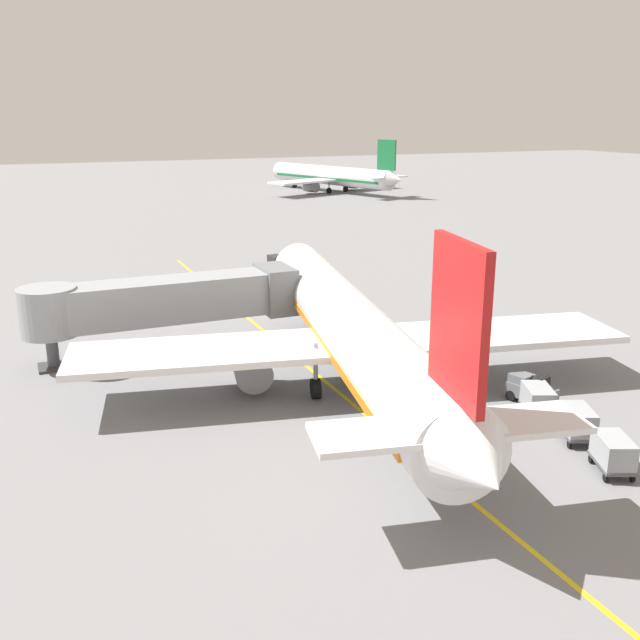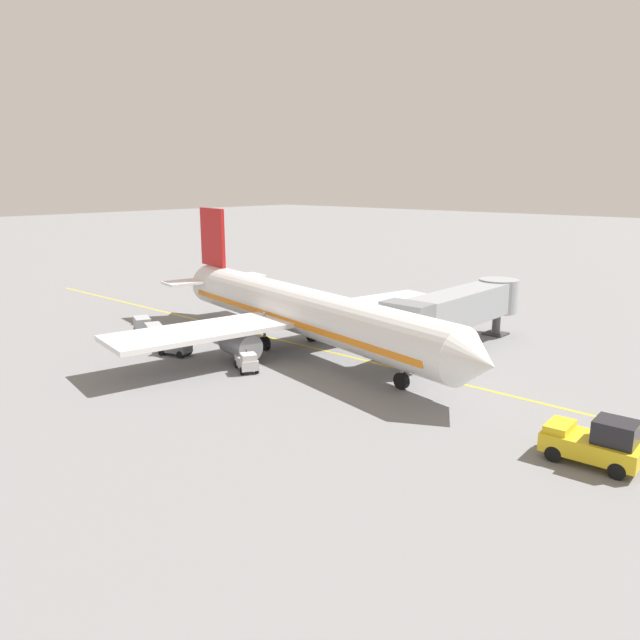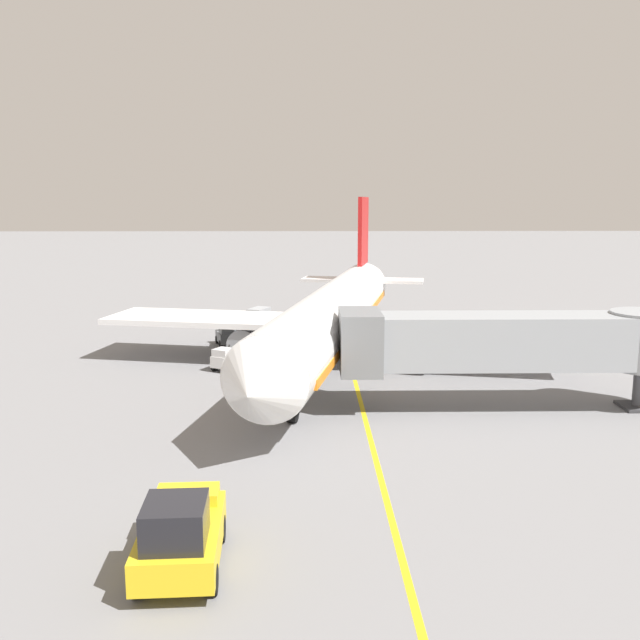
{
  "view_description": "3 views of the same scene",
  "coord_description": "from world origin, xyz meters",
  "px_view_note": "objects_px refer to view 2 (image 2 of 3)",
  "views": [
    {
      "loc": [
        -15.37,
        -32.19,
        14.64
      ],
      "look_at": [
        1.62,
        6.99,
        2.24
      ],
      "focal_mm": 40.2,
      "sensor_mm": 36.0,
      "label": 1
    },
    {
      "loc": [
        35.32,
        34.23,
        13.35
      ],
      "look_at": [
        3.85,
        6.14,
        3.63
      ],
      "focal_mm": 34.47,
      "sensor_mm": 36.0,
      "label": 2
    },
    {
      "loc": [
        2.71,
        43.78,
        10.24
      ],
      "look_at": [
        2.03,
        4.96,
        3.51
      ],
      "focal_mm": 38.35,
      "sensor_mm": 36.0,
      "label": 3
    }
  ],
  "objects_px": {
    "parked_airliner": "(301,311)",
    "ground_crew_wing_walker": "(250,347)",
    "baggage_tug_lead": "(176,346)",
    "baggage_cart_second_in_train": "(154,332)",
    "baggage_cart_third_in_train": "(142,324)",
    "baggage_cart_front": "(173,338)",
    "pushback_tractor": "(595,442)",
    "baggage_tug_trailing": "(247,361)",
    "jet_bridge": "(459,308)"
  },
  "relations": [
    {
      "from": "parked_airliner",
      "to": "jet_bridge",
      "type": "height_order",
      "value": "parked_airliner"
    },
    {
      "from": "baggage_cart_second_in_train",
      "to": "baggage_cart_third_in_train",
      "type": "bearing_deg",
      "value": -104.95
    },
    {
      "from": "jet_bridge",
      "to": "ground_crew_wing_walker",
      "type": "height_order",
      "value": "jet_bridge"
    },
    {
      "from": "jet_bridge",
      "to": "pushback_tractor",
      "type": "bearing_deg",
      "value": 48.02
    },
    {
      "from": "pushback_tractor",
      "to": "baggage_cart_second_in_train",
      "type": "height_order",
      "value": "pushback_tractor"
    },
    {
      "from": "pushback_tractor",
      "to": "baggage_tug_trailing",
      "type": "xyz_separation_m",
      "value": [
        1.31,
        -23.43,
        -0.39
      ]
    },
    {
      "from": "baggage_tug_lead",
      "to": "baggage_cart_front",
      "type": "distance_m",
      "value": 1.87
    },
    {
      "from": "pushback_tractor",
      "to": "baggage_tug_lead",
      "type": "bearing_deg",
      "value": -85.68
    },
    {
      "from": "pushback_tractor",
      "to": "baggage_cart_front",
      "type": "height_order",
      "value": "pushback_tractor"
    },
    {
      "from": "baggage_tug_lead",
      "to": "ground_crew_wing_walker",
      "type": "bearing_deg",
      "value": 121.03
    },
    {
      "from": "baggage_tug_lead",
      "to": "baggage_tug_trailing",
      "type": "height_order",
      "value": "same"
    },
    {
      "from": "parked_airliner",
      "to": "baggage_cart_third_in_train",
      "type": "height_order",
      "value": "parked_airliner"
    },
    {
      "from": "baggage_tug_trailing",
      "to": "baggage_tug_lead",
      "type": "bearing_deg",
      "value": -82.01
    },
    {
      "from": "baggage_tug_lead",
      "to": "baggage_cart_front",
      "type": "relative_size",
      "value": 0.93
    },
    {
      "from": "baggage_cart_front",
      "to": "ground_crew_wing_walker",
      "type": "relative_size",
      "value": 1.74
    },
    {
      "from": "baggage_tug_trailing",
      "to": "baggage_cart_second_in_train",
      "type": "relative_size",
      "value": 0.94
    },
    {
      "from": "baggage_tug_lead",
      "to": "baggage_tug_trailing",
      "type": "distance_m",
      "value": 7.15
    },
    {
      "from": "baggage_tug_lead",
      "to": "baggage_cart_second_in_train",
      "type": "bearing_deg",
      "value": -102.61
    },
    {
      "from": "baggage_tug_lead",
      "to": "baggage_cart_third_in_train",
      "type": "bearing_deg",
      "value": -103.56
    },
    {
      "from": "parked_airliner",
      "to": "baggage_cart_front",
      "type": "relative_size",
      "value": 12.66
    },
    {
      "from": "parked_airliner",
      "to": "baggage_cart_front",
      "type": "distance_m",
      "value": 10.48
    },
    {
      "from": "baggage_cart_front",
      "to": "baggage_tug_trailing",
      "type": "bearing_deg",
      "value": 90.61
    },
    {
      "from": "baggage_tug_trailing",
      "to": "parked_airliner",
      "type": "bearing_deg",
      "value": -172.55
    },
    {
      "from": "parked_airliner",
      "to": "jet_bridge",
      "type": "distance_m",
      "value": 12.47
    },
    {
      "from": "ground_crew_wing_walker",
      "to": "baggage_tug_lead",
      "type": "bearing_deg",
      "value": -58.97
    },
    {
      "from": "ground_crew_wing_walker",
      "to": "jet_bridge",
      "type": "bearing_deg",
      "value": 140.69
    },
    {
      "from": "jet_bridge",
      "to": "baggage_cart_front",
      "type": "relative_size",
      "value": 5.72
    },
    {
      "from": "parked_airliner",
      "to": "baggage_cart_front",
      "type": "bearing_deg",
      "value": -50.12
    },
    {
      "from": "parked_airliner",
      "to": "baggage_tug_lead",
      "type": "distance_m",
      "value": 10.04
    },
    {
      "from": "parked_airliner",
      "to": "baggage_tug_lead",
      "type": "relative_size",
      "value": 13.57
    },
    {
      "from": "baggage_tug_lead",
      "to": "baggage_tug_trailing",
      "type": "xyz_separation_m",
      "value": [
        -0.99,
        7.08,
        0.0
      ]
    },
    {
      "from": "parked_airliner",
      "to": "ground_crew_wing_walker",
      "type": "height_order",
      "value": "parked_airliner"
    },
    {
      "from": "jet_bridge",
      "to": "baggage_cart_second_in_train",
      "type": "relative_size",
      "value": 5.72
    },
    {
      "from": "parked_airliner",
      "to": "baggage_cart_second_in_train",
      "type": "height_order",
      "value": "parked_airliner"
    },
    {
      "from": "ground_crew_wing_walker",
      "to": "baggage_cart_front",
      "type": "bearing_deg",
      "value": -72.04
    },
    {
      "from": "baggage_cart_front",
      "to": "baggage_cart_second_in_train",
      "type": "distance_m",
      "value": 2.83
    },
    {
      "from": "jet_bridge",
      "to": "baggage_cart_third_in_train",
      "type": "height_order",
      "value": "jet_bridge"
    },
    {
      "from": "pushback_tractor",
      "to": "baggage_cart_front",
      "type": "bearing_deg",
      "value": -87.5
    },
    {
      "from": "parked_airliner",
      "to": "baggage_cart_third_in_train",
      "type": "distance_m",
      "value": 14.99
    },
    {
      "from": "parked_airliner",
      "to": "baggage_cart_second_in_train",
      "type": "relative_size",
      "value": 12.66
    },
    {
      "from": "parked_airliner",
      "to": "ground_crew_wing_walker",
      "type": "xyz_separation_m",
      "value": [
        4.37,
        -1.08,
        -2.23
      ]
    },
    {
      "from": "baggage_cart_second_in_train",
      "to": "baggage_cart_third_in_train",
      "type": "xyz_separation_m",
      "value": [
        -0.8,
        -3.0,
        0.0
      ]
    },
    {
      "from": "baggage_cart_second_in_train",
      "to": "ground_crew_wing_walker",
      "type": "relative_size",
      "value": 1.74
    },
    {
      "from": "baggage_cart_front",
      "to": "baggage_cart_third_in_train",
      "type": "bearing_deg",
      "value": -98.75
    },
    {
      "from": "ground_crew_wing_walker",
      "to": "parked_airliner",
      "type": "bearing_deg",
      "value": 166.07
    },
    {
      "from": "parked_airliner",
      "to": "baggage_cart_front",
      "type": "xyz_separation_m",
      "value": [
        6.57,
        -7.86,
        -2.24
      ]
    },
    {
      "from": "baggage_cart_front",
      "to": "baggage_cart_second_in_train",
      "type": "height_order",
      "value": "same"
    },
    {
      "from": "baggage_cart_front",
      "to": "baggage_cart_second_in_train",
      "type": "xyz_separation_m",
      "value": [
        -0.1,
        -2.83,
        0.0
      ]
    },
    {
      "from": "baggage_tug_lead",
      "to": "baggage_tug_trailing",
      "type": "relative_size",
      "value": 0.99
    },
    {
      "from": "parked_airliner",
      "to": "ground_crew_wing_walker",
      "type": "bearing_deg",
      "value": -13.93
    }
  ]
}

